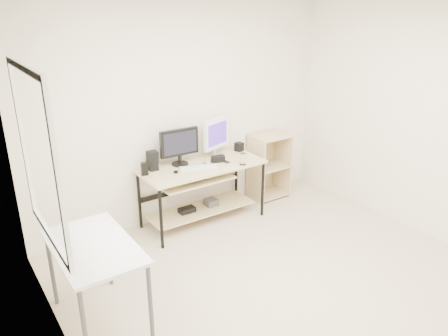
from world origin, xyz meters
The scene contains 16 objects.
room centered at (-0.14, 0.04, 1.32)m, with size 4.01×4.01×2.62m.
desk centered at (-0.03, 1.66, 0.54)m, with size 1.50×0.65×0.75m.
side_table centered at (-1.68, 0.60, 0.67)m, with size 0.60×1.00×0.75m.
shelf_unit centered at (1.15, 1.82, 0.45)m, with size 0.50×0.40×0.90m.
black_monitor centered at (-0.21, 1.81, 1.00)m, with size 0.48×0.20×0.44m.
white_imac centered at (0.33, 1.84, 1.03)m, with size 0.44×0.19×0.48m.
keyboard centered at (-0.08, 1.59, 0.76)m, with size 0.45×0.13×0.02m, color silver.
mouse centered at (0.08, 1.67, 0.77)m, with size 0.07×0.12×0.04m, color #ABABB0.
center_speaker centered at (0.21, 1.64, 0.79)m, with size 0.16×0.07×0.08m, color black.
speaker_left centered at (-0.55, 1.84, 0.87)m, with size 0.12×0.12×0.23m.
speaker_right centered at (0.67, 1.83, 0.81)m, with size 0.09×0.09×0.11m, color black.
audio_controller centered at (-0.70, 1.74, 0.83)m, with size 0.08×0.05×0.15m, color black.
volume_puck centered at (-0.38, 1.61, 0.76)m, with size 0.05×0.05×0.02m, color black.
smartphone centered at (0.29, 1.58, 0.75)m, with size 0.06×0.11×0.01m, color black.
coaster centered at (0.40, 1.38, 0.75)m, with size 0.09×0.09×0.01m, color #986A44.
drinking_glass centered at (0.40, 1.38, 0.83)m, with size 0.07×0.07×0.14m, color white.
Camera 1 is at (-2.53, -2.51, 2.58)m, focal length 35.00 mm.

